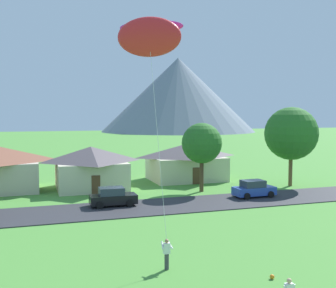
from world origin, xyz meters
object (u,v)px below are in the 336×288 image
parked_car_black_mid_west (113,197)px  parked_car_blue_west_end (254,189)px  soccer_ball (272,277)px  tree_near_left (202,143)px  house_leftmost (186,161)px  tree_left_of_center (291,134)px  house_left_center (91,167)px  kite_flyer_with_kite (149,38)px

parked_car_black_mid_west → parked_car_blue_west_end: bearing=-1.7°
parked_car_blue_west_end → soccer_ball: size_ratio=17.70×
parked_car_blue_west_end → parked_car_black_mid_west: same height
tree_near_left → soccer_ball: 24.34m
house_leftmost → soccer_ball: size_ratio=40.29×
tree_near_left → tree_left_of_center: 11.23m
parked_car_blue_west_end → house_left_center: bearing=145.5°
house_left_center → kite_flyer_with_kite: (0.51, -22.41, 10.42)m
soccer_ball → parked_car_blue_west_end: bearing=62.5°
house_left_center → kite_flyer_with_kite: bearing=-88.7°
house_left_center → tree_left_of_center: tree_left_of_center is taller
parked_car_black_mid_west → kite_flyer_with_kite: 17.45m
tree_left_of_center → soccer_ball: bearing=-126.5°
parked_car_black_mid_west → kite_flyer_with_kite: size_ratio=0.30×
tree_left_of_center → house_left_center: bearing=166.0°
parked_car_blue_west_end → tree_near_left: bearing=128.9°
house_leftmost → parked_car_blue_west_end: bearing=-78.8°
house_leftmost → kite_flyer_with_kite: size_ratio=0.68×
house_left_center → parked_car_blue_west_end: house_left_center is taller
house_leftmost → tree_left_of_center: tree_left_of_center is taller
tree_near_left → parked_car_blue_west_end: tree_near_left is taller
house_left_center → parked_car_black_mid_west: bearing=-86.5°
house_leftmost → soccer_ball: 31.85m
parked_car_black_mid_west → kite_flyer_with_kite: (-0.08, -12.66, 12.01)m
parked_car_black_mid_west → soccer_ball: parked_car_black_mid_west is taller
parked_car_blue_west_end → soccer_ball: (-9.61, -18.45, -0.75)m
house_leftmost → tree_left_of_center: size_ratio=1.05×
tree_near_left → parked_car_blue_west_end: (3.72, -4.61, -4.36)m
house_left_center → tree_near_left: size_ratio=1.09×
house_left_center → tree_near_left: tree_near_left is taller
house_leftmost → kite_flyer_with_kite: bearing=-115.5°
parked_car_blue_west_end → soccer_ball: 20.81m
parked_car_blue_west_end → kite_flyer_with_kite: (-14.28, -12.23, 12.01)m
tree_left_of_center → soccer_ball: (-17.08, -23.05, -5.99)m
tree_near_left → tree_left_of_center: size_ratio=0.81×
house_leftmost → parked_car_blue_west_end: 12.85m
parked_car_blue_west_end → house_leftmost: bearing=101.2°
parked_car_black_mid_west → soccer_ball: bearing=-76.3°
tree_near_left → kite_flyer_with_kite: (-10.56, -16.84, 7.65)m
tree_near_left → soccer_ball: bearing=-104.3°
house_leftmost → parked_car_black_mid_west: (-11.71, -12.09, -1.51)m
kite_flyer_with_kite → parked_car_blue_west_end: bearing=40.6°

